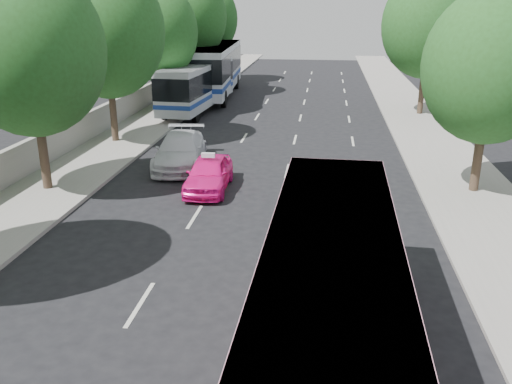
% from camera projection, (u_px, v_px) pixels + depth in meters
% --- Properties ---
extents(ground, '(120.00, 120.00, 0.00)m').
position_uv_depth(ground, '(227.00, 272.00, 15.53)').
color(ground, black).
rests_on(ground, ground).
extents(sidewalk_left, '(4.00, 90.00, 0.15)m').
position_uv_depth(sidewalk_left, '(153.00, 119.00, 35.23)').
color(sidewalk_left, '#9E998E').
rests_on(sidewalk_left, ground).
extents(sidewalk_right, '(4.00, 90.00, 0.12)m').
position_uv_depth(sidewalk_right, '(421.00, 127.00, 33.19)').
color(sidewalk_right, '#9E998E').
rests_on(sidewalk_right, ground).
extents(low_wall, '(0.30, 90.00, 1.50)m').
position_uv_depth(low_wall, '(125.00, 106.00, 35.17)').
color(low_wall, '#9E998E').
rests_on(low_wall, sidewalk_left).
extents(tree_left_b, '(5.70, 5.70, 8.88)m').
position_uv_depth(tree_left_b, '(30.00, 44.00, 20.16)').
color(tree_left_b, '#38281E').
rests_on(tree_left_b, ground).
extents(tree_left_c, '(6.00, 6.00, 9.35)m').
position_uv_depth(tree_left_c, '(107.00, 26.00, 27.56)').
color(tree_left_c, '#38281E').
rests_on(tree_left_c, ground).
extents(tree_left_d, '(5.52, 5.52, 8.60)m').
position_uv_depth(tree_left_d, '(156.00, 29.00, 35.19)').
color(tree_left_d, '#38281E').
rests_on(tree_left_d, ground).
extents(tree_left_e, '(6.30, 6.30, 9.82)m').
position_uv_depth(tree_left_e, '(187.00, 13.00, 42.39)').
color(tree_left_e, '#38281E').
rests_on(tree_left_e, ground).
extents(tree_left_f, '(5.88, 5.88, 9.16)m').
position_uv_depth(tree_left_f, '(207.00, 16.00, 50.04)').
color(tree_left_f, '#38281E').
rests_on(tree_left_f, ground).
extents(tree_right_near, '(5.10, 5.10, 7.95)m').
position_uv_depth(tree_right_near, '(494.00, 62.00, 20.17)').
color(tree_right_near, '#38281E').
rests_on(tree_right_near, ground).
extents(tree_right_far, '(6.00, 6.00, 9.35)m').
position_uv_depth(tree_right_far, '(430.00, 21.00, 34.79)').
color(tree_right_far, '#38281E').
rests_on(tree_right_far, ground).
extents(pink_bus, '(2.76, 10.07, 3.19)m').
position_uv_depth(pink_bus, '(331.00, 286.00, 10.78)').
color(pink_bus, '#CD8499').
rests_on(pink_bus, ground).
extents(pink_taxi, '(1.75, 4.11, 1.38)m').
position_uv_depth(pink_taxi, '(209.00, 174.00, 22.08)').
color(pink_taxi, '#FF1690').
rests_on(pink_taxi, ground).
extents(white_pickup, '(2.75, 5.45, 1.52)m').
position_uv_depth(white_pickup, '(180.00, 150.00, 25.24)').
color(white_pickup, silver).
rests_on(white_pickup, ground).
extents(tour_coach_front, '(3.15, 11.15, 3.29)m').
position_uv_depth(tour_coach_front, '(198.00, 82.00, 37.74)').
color(tour_coach_front, silver).
rests_on(tour_coach_front, ground).
extents(tour_coach_rear, '(3.72, 13.64, 4.04)m').
position_uv_depth(tour_coach_rear, '(215.00, 66.00, 43.26)').
color(tour_coach_rear, silver).
rests_on(tour_coach_rear, ground).
extents(taxi_roof_sign, '(0.56, 0.20, 0.18)m').
position_uv_depth(taxi_roof_sign, '(208.00, 155.00, 21.82)').
color(taxi_roof_sign, silver).
rests_on(taxi_roof_sign, pink_taxi).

